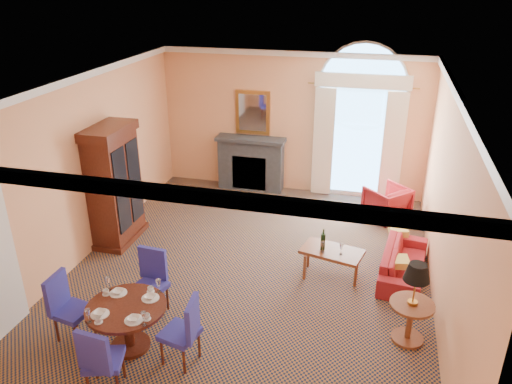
% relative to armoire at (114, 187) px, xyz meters
% --- Properties ---
extents(ground, '(7.50, 7.50, 0.00)m').
position_rel_armoire_xyz_m(ground, '(2.72, -0.54, -1.09)').
color(ground, '#14213F').
rests_on(ground, ground).
extents(room_envelope, '(6.04, 7.52, 3.45)m').
position_rel_armoire_xyz_m(room_envelope, '(2.69, 0.12, 1.42)').
color(room_envelope, '#FFB179').
rests_on(room_envelope, ground).
extents(armoire, '(0.65, 1.15, 2.25)m').
position_rel_armoire_xyz_m(armoire, '(0.00, 0.00, 0.00)').
color(armoire, '#3D170E').
rests_on(armoire, ground).
extents(dining_table, '(1.07, 1.07, 0.88)m').
position_rel_armoire_xyz_m(dining_table, '(1.62, -2.73, -0.58)').
color(dining_table, '#3D170E').
rests_on(dining_table, ground).
extents(dining_chair_north, '(0.55, 0.55, 1.00)m').
position_rel_armoire_xyz_m(dining_chair_north, '(1.57, -1.85, -0.52)').
color(dining_chair_north, '#282696').
rests_on(dining_chair_north, ground).
extents(dining_chair_south, '(0.55, 0.55, 1.00)m').
position_rel_armoire_xyz_m(dining_chair_south, '(1.71, -3.58, -0.52)').
color(dining_chair_south, '#282696').
rests_on(dining_chair_south, ground).
extents(dining_chair_east, '(0.53, 0.53, 1.00)m').
position_rel_armoire_xyz_m(dining_chair_east, '(2.50, -2.81, -0.52)').
color(dining_chair_east, '#282696').
rests_on(dining_chair_east, ground).
extents(dining_chair_west, '(0.52, 0.52, 1.00)m').
position_rel_armoire_xyz_m(dining_chair_west, '(0.70, -2.74, -0.52)').
color(dining_chair_west, '#282696').
rests_on(dining_chair_west, ground).
extents(sofa, '(0.86, 1.76, 0.50)m').
position_rel_armoire_xyz_m(sofa, '(5.27, 0.02, -0.84)').
color(sofa, maroon).
rests_on(sofa, ground).
extents(armchair, '(1.08, 1.08, 0.70)m').
position_rel_armoire_xyz_m(armchair, '(4.95, 2.17, -0.73)').
color(armchair, maroon).
rests_on(armchair, ground).
extents(coffee_table, '(1.10, 0.77, 0.88)m').
position_rel_armoire_xyz_m(coffee_table, '(4.08, -0.30, -0.62)').
color(coffee_table, brown).
rests_on(coffee_table, ground).
extents(side_table, '(0.61, 0.61, 1.21)m').
position_rel_armoire_xyz_m(side_table, '(5.32, -1.63, -0.32)').
color(side_table, brown).
rests_on(side_table, ground).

